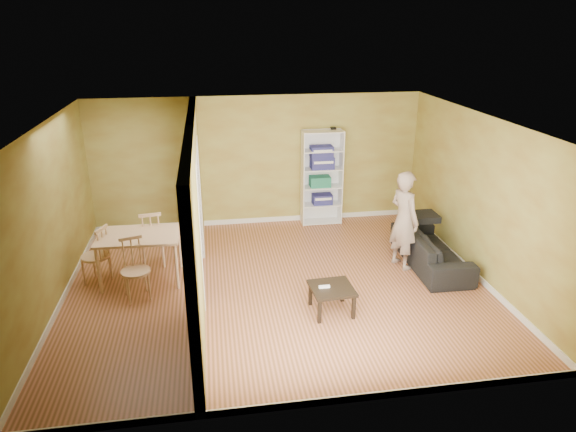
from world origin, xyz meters
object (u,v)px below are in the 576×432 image
at_px(person, 405,212).
at_px(bookshelf, 321,177).
at_px(sofa, 431,244).
at_px(dining_table, 139,239).
at_px(chair_far, 152,238).
at_px(chair_near, 135,270).
at_px(chair_left, 95,255).
at_px(coffee_table, 332,291).

height_order(person, bookshelf, person).
bearing_deg(person, sofa, -112.86).
xyz_separation_m(person, bookshelf, (-0.92, 2.22, -0.02)).
distance_m(bookshelf, dining_table, 3.97).
height_order(bookshelf, chair_far, bookshelf).
distance_m(sofa, person, 0.80).
bearing_deg(dining_table, sofa, -2.24).
height_order(dining_table, chair_far, chair_far).
bearing_deg(chair_near, person, -11.22).
distance_m(sofa, chair_left, 5.53).
relative_size(person, bookshelf, 1.02).
bearing_deg(dining_table, chair_left, 177.25).
xyz_separation_m(coffee_table, dining_table, (-2.79, 1.42, 0.38)).
bearing_deg(bookshelf, person, -67.51).
bearing_deg(bookshelf, dining_table, -148.72).
relative_size(bookshelf, chair_near, 2.03).
bearing_deg(dining_table, person, -2.19).
height_order(coffee_table, chair_left, chair_left).
bearing_deg(dining_table, chair_far, 76.51).
xyz_separation_m(bookshelf, chair_far, (-3.25, -1.52, -0.46)).
distance_m(person, chair_near, 4.37).
relative_size(bookshelf, dining_table, 1.51).
height_order(person, coffee_table, person).
bearing_deg(chair_far, chair_near, 73.80).
distance_m(chair_left, chair_near, 0.92).
bearing_deg(coffee_table, chair_far, 143.69).
relative_size(sofa, person, 1.01).
relative_size(bookshelf, chair_far, 1.91).
bearing_deg(chair_far, dining_table, 67.55).
distance_m(coffee_table, chair_far, 3.30).
relative_size(coffee_table, chair_left, 0.62).
xyz_separation_m(person, chair_left, (-5.00, 0.20, -0.51)).
distance_m(sofa, chair_far, 4.75).
xyz_separation_m(sofa, person, (-0.52, 0.02, 0.61)).
xyz_separation_m(person, dining_table, (-4.30, 0.16, -0.27)).
distance_m(dining_table, chair_far, 0.59).
xyz_separation_m(bookshelf, chair_left, (-4.08, -2.02, -0.48)).
relative_size(person, chair_far, 1.96).
bearing_deg(person, chair_left, 67.53).
bearing_deg(bookshelf, coffee_table, -99.72).
bearing_deg(chair_left, person, 108.78).
xyz_separation_m(person, coffee_table, (-1.51, -1.26, -0.65)).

